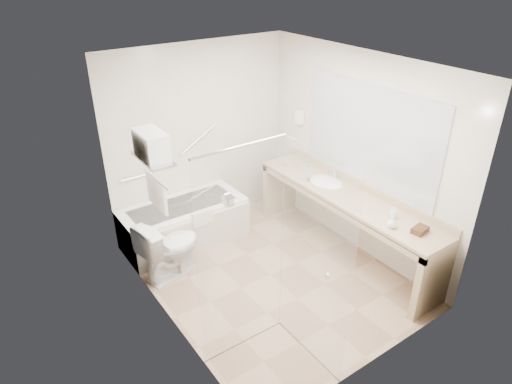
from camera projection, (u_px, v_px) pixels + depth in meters
floor at (270, 275)px, 5.49m from camera, size 3.20×3.20×0.00m
ceiling at (274, 65)px, 4.32m from camera, size 2.60×3.20×0.10m
wall_back at (200, 138)px, 6.06m from camera, size 2.60×0.10×2.50m
wall_front at (388, 254)px, 3.75m from camera, size 2.60×0.10×2.50m
wall_left at (160, 218)px, 4.25m from camera, size 0.10×3.20×2.50m
wall_right at (357, 155)px, 5.56m from camera, size 0.10×3.20×2.50m
bathtub at (184, 223)px, 6.01m from camera, size 1.60×0.73×0.59m
grab_bar_short at (136, 177)px, 5.69m from camera, size 0.40×0.03×0.03m
grab_bar_long at (198, 140)px, 6.01m from camera, size 0.53×0.03×0.33m
shower_enclosure at (277, 258)px, 4.00m from camera, size 0.96×0.91×2.11m
towel_shelf at (152, 153)px, 4.33m from camera, size 0.24×0.55×0.81m
vanity_counter at (345, 209)px, 5.60m from camera, size 0.55×2.70×0.95m
sink at (326, 184)px, 5.82m from camera, size 0.40×0.52×0.14m
faucet at (335, 173)px, 5.84m from camera, size 0.03×0.03×0.14m
mirror at (369, 135)px, 5.31m from camera, size 0.02×2.00×1.20m
hairdryer_unit at (300, 117)px, 6.20m from camera, size 0.08×0.10×0.18m
toilet at (170, 248)px, 5.34m from camera, size 0.83×0.58×0.74m
amenity_basket at (420, 230)px, 4.75m from camera, size 0.20×0.14×0.06m
soap_bottle_a at (393, 216)px, 5.00m from camera, size 0.10×0.15×0.06m
soap_bottle_b at (392, 223)px, 4.82m from camera, size 0.13×0.15×0.10m
water_bottle_left at (307, 173)px, 5.81m from camera, size 0.07×0.07×0.21m
water_bottle_mid at (280, 159)px, 6.19m from camera, size 0.06×0.06×0.21m
water_bottle_right at (299, 162)px, 6.11m from camera, size 0.06×0.06×0.21m
drinking_glass_near at (286, 163)px, 6.21m from camera, size 0.10×0.10×0.10m
drinking_glass_far at (310, 177)px, 5.82m from camera, size 0.08×0.08×0.09m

